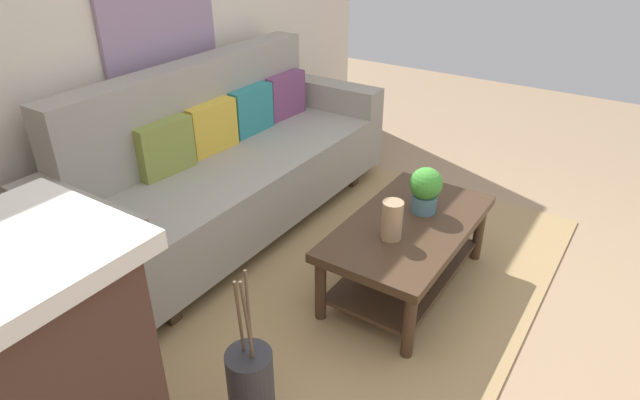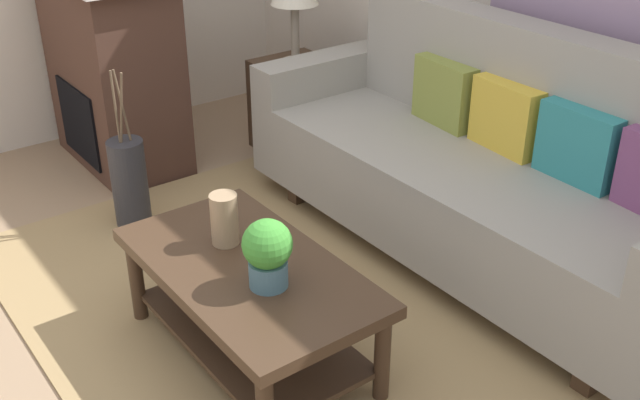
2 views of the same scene
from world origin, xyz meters
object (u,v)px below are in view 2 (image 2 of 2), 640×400
(throw_pillow_teal, at_px, (579,145))
(fireplace, at_px, (114,67))
(side_table, at_px, (296,106))
(potted_plant_tabletop, at_px, (268,252))
(throw_pillow_olive, at_px, (445,93))
(throw_pillow_mustard, at_px, (507,117))
(coffee_table, at_px, (249,290))
(couch, at_px, (482,173))
(tabletop_vase, at_px, (224,219))
(floor_vase, at_px, (130,184))

(throw_pillow_teal, bearing_deg, fireplace, -156.64)
(side_table, bearing_deg, potted_plant_tabletop, -37.70)
(throw_pillow_olive, distance_m, side_table, 1.21)
(throw_pillow_mustard, bearing_deg, coffee_table, -89.54)
(throw_pillow_mustard, distance_m, side_table, 1.59)
(throw_pillow_mustard, relative_size, coffee_table, 0.33)
(couch, distance_m, coffee_table, 1.29)
(potted_plant_tabletop, height_order, side_table, potted_plant_tabletop)
(tabletop_vase, distance_m, floor_vase, 1.11)
(tabletop_vase, relative_size, floor_vase, 0.44)
(coffee_table, bearing_deg, couch, 90.50)
(couch, relative_size, throw_pillow_mustard, 6.84)
(throw_pillow_olive, height_order, floor_vase, throw_pillow_olive)
(throw_pillow_olive, xyz_separation_m, throw_pillow_mustard, (0.39, 0.00, 0.00))
(throw_pillow_olive, xyz_separation_m, potted_plant_tabletop, (0.56, -1.42, -0.11))
(couch, height_order, side_table, couch)
(throw_pillow_mustard, distance_m, tabletop_vase, 1.41)
(throw_pillow_mustard, bearing_deg, potted_plant_tabletop, -83.15)
(couch, bearing_deg, tabletop_vase, -97.88)
(potted_plant_tabletop, xyz_separation_m, fireplace, (-2.20, 0.38, 0.02))
(throw_pillow_mustard, xyz_separation_m, tabletop_vase, (-0.18, -1.39, -0.15))
(throw_pillow_mustard, distance_m, potted_plant_tabletop, 1.43)
(throw_pillow_teal, height_order, fireplace, fireplace)
(tabletop_vase, bearing_deg, potted_plant_tabletop, -4.43)
(coffee_table, height_order, tabletop_vase, tabletop_vase)
(throw_pillow_olive, distance_m, tabletop_vase, 1.42)
(couch, height_order, throw_pillow_olive, couch)
(couch, xyz_separation_m, throw_pillow_teal, (0.39, 0.12, 0.25))
(potted_plant_tabletop, distance_m, fireplace, 2.23)
(throw_pillow_teal, distance_m, floor_vase, 2.16)
(throw_pillow_teal, height_order, tabletop_vase, throw_pillow_teal)
(couch, xyz_separation_m, potted_plant_tabletop, (0.17, -1.30, 0.14))
(couch, bearing_deg, potted_plant_tabletop, -82.50)
(side_table, height_order, floor_vase, side_table)
(couch, relative_size, fireplace, 2.12)
(couch, distance_m, throw_pillow_olive, 0.48)
(throw_pillow_teal, bearing_deg, throw_pillow_olive, 180.00)
(throw_pillow_mustard, distance_m, fireplace, 2.28)
(throw_pillow_olive, relative_size, fireplace, 0.31)
(throw_pillow_olive, height_order, side_table, throw_pillow_olive)
(tabletop_vase, bearing_deg, throw_pillow_mustard, 82.82)
(throw_pillow_olive, distance_m, throw_pillow_mustard, 0.39)
(throw_pillow_mustard, bearing_deg, fireplace, -152.72)
(coffee_table, distance_m, potted_plant_tabletop, 0.30)
(coffee_table, bearing_deg, throw_pillow_teal, 74.88)
(throw_pillow_olive, xyz_separation_m, throw_pillow_teal, (0.78, 0.00, 0.00))
(tabletop_vase, bearing_deg, side_table, 136.46)
(couch, bearing_deg, fireplace, -155.57)
(throw_pillow_mustard, relative_size, fireplace, 0.31)
(throw_pillow_teal, xyz_separation_m, fireplace, (-2.42, -1.04, -0.09))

